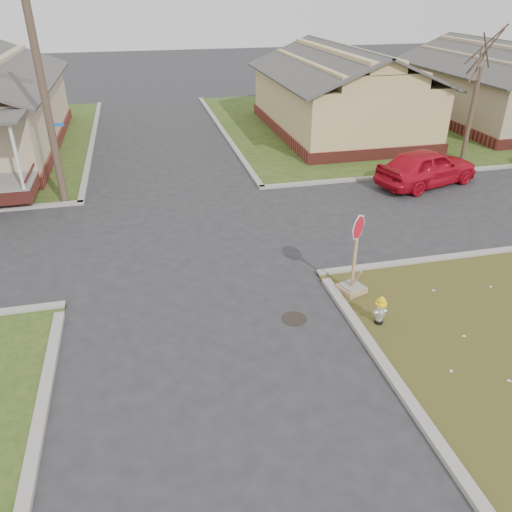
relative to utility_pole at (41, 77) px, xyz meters
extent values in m
plane|color=#27282A|center=(4.20, -8.90, -4.66)|extent=(120.00, 120.00, 0.00)
cube|color=#2B4217|center=(26.20, 9.10, -4.64)|extent=(37.00, 19.00, 0.05)
cylinder|color=black|center=(6.40, -9.40, -4.66)|extent=(0.64, 0.64, 0.01)
cube|color=maroon|center=(14.20, 7.60, -4.36)|extent=(7.20, 11.20, 0.60)
cube|color=tan|center=(14.20, 7.60, -2.76)|extent=(7.00, 11.00, 2.60)
cube|color=maroon|center=(24.20, 7.60, -4.36)|extent=(7.20, 11.20, 0.60)
cube|color=tan|center=(24.20, 7.60, -2.76)|extent=(7.00, 11.00, 2.60)
cylinder|color=#453328|center=(0.00, 0.00, -0.16)|extent=(0.28, 0.28, 9.00)
cylinder|color=#453328|center=(18.20, 1.30, -2.51)|extent=(0.22, 0.22, 4.20)
cylinder|color=black|center=(8.37, -10.11, -4.56)|extent=(0.21, 0.21, 0.10)
cylinder|color=silver|center=(8.37, -10.11, -4.30)|extent=(0.18, 0.18, 0.44)
sphere|color=silver|center=(8.37, -10.11, -4.08)|extent=(0.18, 0.18, 0.18)
cylinder|color=yellow|center=(8.37, -10.11, -4.04)|extent=(0.29, 0.29, 0.06)
cylinder|color=yellow|center=(8.37, -10.11, -3.97)|extent=(0.21, 0.21, 0.10)
sphere|color=yellow|center=(8.37, -10.11, -3.91)|extent=(0.14, 0.14, 0.14)
cube|color=#9F7D56|center=(8.28, -8.58, -4.53)|extent=(0.64, 0.64, 0.15)
cube|color=gray|center=(8.28, -8.58, -4.44)|extent=(0.51, 0.51, 0.04)
cube|color=#9F7D56|center=(8.28, -8.58, -3.43)|extent=(0.09, 0.05, 2.15)
cylinder|color=red|center=(8.28, -8.62, -2.66)|extent=(0.58, 0.25, 0.62)
cylinder|color=silver|center=(8.28, -8.61, -2.66)|extent=(0.65, 0.28, 0.70)
imported|color=red|center=(14.61, -1.42, -3.89)|extent=(4.89, 3.04, 1.55)
camera|label=1|loc=(3.08, -19.23, 2.79)|focal=35.00mm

